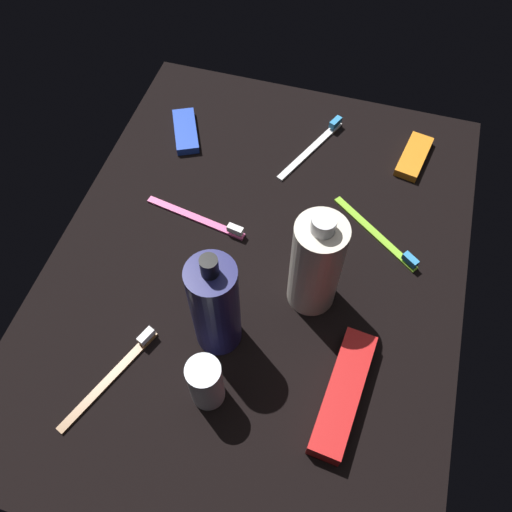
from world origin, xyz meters
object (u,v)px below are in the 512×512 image
Objects in this scene: lotion_bottle at (215,306)px; deodorant_stick at (206,383)px; snack_bar_orange at (414,156)px; toothbrush_lime at (380,236)px; toothpaste_box_red at (343,393)px; toothbrush_pink at (201,219)px; snack_bar_blue at (186,131)px; toothbrush_white at (314,145)px; toothbrush_brown at (115,372)px; bodywash_bottle at (316,265)px.

lotion_bottle is 2.16× the size of deodorant_stick.
lotion_bottle is at bearing -18.01° from snack_bar_orange.
lotion_bottle reaches higher than snack_bar_orange.
deodorant_stick reaches higher than toothbrush_lime.
toothbrush_pink is at bearing -123.09° from toothpaste_box_red.
snack_bar_blue is (-45.21, -19.96, -4.06)cm from deodorant_stick.
toothpaste_box_red is at bearing 77.74° from lotion_bottle.
lotion_bottle is 41.01cm from toothbrush_white.
snack_bar_orange is at bearing 170.60° from toothbrush_lime.
deodorant_stick is 0.92× the size of snack_bar_orange.
toothbrush_white is 0.94× the size of toothbrush_pink.
toothbrush_brown is at bearing -17.43° from snack_bar_blue.
snack_bar_blue is (-26.39, -29.83, -8.20)cm from bodywash_bottle.
lotion_bottle reaches higher than toothpaste_box_red.
lotion_bottle is 1.21× the size of toothbrush_brown.
bodywash_bottle is 34.88cm from snack_bar_orange.
bodywash_bottle is at bearing 130.23° from toothbrush_brown.
deodorant_stick is 14.08cm from toothbrush_brown.
toothpaste_box_red reaches higher than toothbrush_lime.
bodywash_bottle is 1.14× the size of toothbrush_brown.
snack_bar_blue is 41.69cm from snack_bar_orange.
toothpaste_box_red is 1.69× the size of snack_bar_orange.
toothbrush_lime is at bearing 41.44° from toothbrush_white.
toothpaste_box_red is (4.10, 18.88, -7.55)cm from lotion_bottle.
bodywash_bottle reaches higher than toothbrush_lime.
snack_bar_orange is (-18.69, 3.09, 0.14)cm from toothbrush_lime.
bodywash_bottle reaches higher than deodorant_stick.
toothbrush_brown is (19.70, -23.28, -8.34)cm from bodywash_bottle.
toothbrush_brown is at bearing -23.50° from snack_bar_orange.
toothbrush_lime is 1.47× the size of snack_bar_orange.
toothbrush_white reaches higher than snack_bar_orange.
toothbrush_brown is 45.68cm from toothbrush_lime.
toothpaste_box_red is at bearing 5.67° from snack_bar_orange.
bodywash_bottle is 2.04× the size of deodorant_stick.
toothbrush_pink is (-28.12, 2.78, 0.00)cm from toothbrush_brown.
deodorant_stick is 0.57× the size of toothbrush_white.
deodorant_stick is 0.92× the size of snack_bar_blue.
toothbrush_white and toothbrush_lime have the same top height.
toothbrush_lime and toothbrush_pink have the same top height.
toothbrush_white is at bearing 175.70° from deodorant_stick.
bodywash_bottle is (-10.03, 11.26, -0.20)cm from lotion_bottle.
deodorant_stick is at bearing -4.30° from toothbrush_white.
deodorant_stick reaches higher than toothpaste_box_red.
toothbrush_lime is 0.87× the size of toothpaste_box_red.
toothbrush_white is 23.86cm from snack_bar_blue.
toothpaste_box_red is at bearing 17.23° from snack_bar_blue.
bodywash_bottle is at bearing 11.79° from toothbrush_white.
bodywash_bottle is at bearing -9.34° from snack_bar_orange.
lotion_bottle is at bearing -171.02° from deodorant_stick.
toothbrush_pink is at bearing -80.61° from toothbrush_lime.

